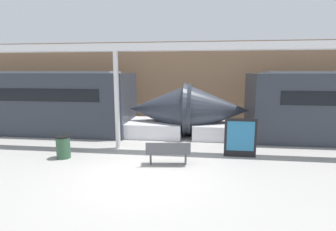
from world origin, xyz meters
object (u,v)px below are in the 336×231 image
at_px(train_right, 31,103).
at_px(poster_board, 240,138).
at_px(bench_near, 168,151).
at_px(trash_bin, 63,147).
at_px(support_column_near, 117,101).

relative_size(train_right, poster_board, 11.59).
distance_m(bench_near, poster_board, 2.87).
height_order(bench_near, trash_bin, trash_bin).
bearing_deg(bench_near, train_right, 144.33).
xyz_separation_m(train_right, trash_bin, (4.03, -4.10, -1.08)).
relative_size(poster_board, support_column_near, 0.37).
height_order(bench_near, support_column_near, support_column_near).
height_order(train_right, poster_board, train_right).
distance_m(trash_bin, support_column_near, 2.70).
height_order(poster_board, support_column_near, support_column_near).
bearing_deg(poster_board, train_right, 163.47).
bearing_deg(trash_bin, poster_board, 8.40).
distance_m(poster_board, support_column_near, 5.09).
height_order(train_right, support_column_near, support_column_near).
height_order(trash_bin, poster_board, poster_board).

